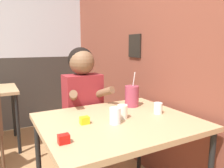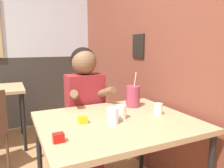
# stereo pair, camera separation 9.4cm
# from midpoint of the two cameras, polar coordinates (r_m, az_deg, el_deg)

# --- Properties ---
(brick_wall_right) EXTENTS (0.08, 4.52, 2.70)m
(brick_wall_right) POSITION_cam_midpoint_polar(r_m,az_deg,el_deg) (2.65, 1.22, 11.60)
(brick_wall_right) COLOR brown
(brick_wall_right) RESTS_ON ground_plane
(back_wall) EXTENTS (5.29, 0.09, 2.70)m
(back_wall) POSITION_cam_midpoint_polar(r_m,az_deg,el_deg) (3.59, -27.11, 10.25)
(back_wall) COLOR silver
(back_wall) RESTS_ON ground_plane
(main_table) EXTENTS (1.06, 0.90, 0.76)m
(main_table) POSITION_cam_midpoint_polar(r_m,az_deg,el_deg) (1.58, -0.18, -11.40)
(main_table) COLOR tan
(main_table) RESTS_ON ground_plane
(person_seated) EXTENTS (0.42, 0.42, 1.26)m
(person_seated) POSITION_cam_midpoint_polar(r_m,az_deg,el_deg) (2.08, -8.89, -6.42)
(person_seated) COLOR maroon
(person_seated) RESTS_ON ground_plane
(cocktail_pitcher) EXTENTS (0.12, 0.12, 0.30)m
(cocktail_pitcher) POSITION_cam_midpoint_polar(r_m,az_deg,el_deg) (1.87, 3.77, -3.18)
(cocktail_pitcher) COLOR #99384C
(cocktail_pitcher) RESTS_ON main_table
(glass_near_pitcher) EXTENTS (0.08, 0.08, 0.11)m
(glass_near_pitcher) POSITION_cam_midpoint_polar(r_m,az_deg,el_deg) (1.47, -1.03, -8.29)
(glass_near_pitcher) COLOR silver
(glass_near_pitcher) RESTS_ON main_table
(glass_center) EXTENTS (0.07, 0.07, 0.09)m
(glass_center) POSITION_cam_midpoint_polar(r_m,az_deg,el_deg) (1.71, 10.38, -6.24)
(glass_center) COLOR silver
(glass_center) RESTS_ON main_table
(glass_far_side) EXTENTS (0.07, 0.07, 0.10)m
(glass_far_side) POSITION_cam_midpoint_polar(r_m,az_deg,el_deg) (1.57, 1.00, -7.25)
(glass_far_side) COLOR silver
(glass_far_side) RESTS_ON main_table
(condiment_ketchup) EXTENTS (0.06, 0.04, 0.05)m
(condiment_ketchup) POSITION_cam_midpoint_polar(r_m,az_deg,el_deg) (1.23, -14.71, -13.75)
(condiment_ketchup) COLOR #B7140F
(condiment_ketchup) RESTS_ON main_table
(condiment_mustard) EXTENTS (0.06, 0.04, 0.05)m
(condiment_mustard) POSITION_cam_midpoint_polar(r_m,az_deg,el_deg) (1.49, -9.02, -9.37)
(condiment_mustard) COLOR yellow
(condiment_mustard) RESTS_ON main_table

